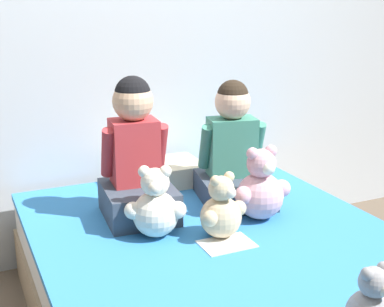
{
  "coord_description": "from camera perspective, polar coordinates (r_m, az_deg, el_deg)",
  "views": [
    {
      "loc": [
        -0.94,
        -1.66,
        1.39
      ],
      "look_at": [
        0.0,
        0.41,
        0.73
      ],
      "focal_mm": 50.0,
      "sensor_mm": 36.0,
      "label": 1
    }
  ],
  "objects": [
    {
      "name": "child_on_left",
      "position": [
        2.36,
        -6.01,
        -0.61
      ],
      "size": [
        0.33,
        0.37,
        0.63
      ],
      "rotation": [
        0.0,
        0.0,
        -0.08
      ],
      "color": "#384251",
      "rests_on": "bed"
    },
    {
      "name": "teddy_bear_held_by_left_child",
      "position": [
        2.19,
        -3.91,
        -5.7
      ],
      "size": [
        0.24,
        0.19,
        0.3
      ],
      "rotation": [
        0.0,
        0.0,
        -0.39
      ],
      "color": "silver",
      "rests_on": "bed"
    },
    {
      "name": "wall_behind_bed",
      "position": [
        2.91,
        -5.74,
        13.45
      ],
      "size": [
        8.0,
        0.06,
        2.5
      ],
      "color": "silver",
      "rests_on": "ground_plane"
    },
    {
      "name": "bed",
      "position": [
        2.24,
        4.5,
        -15.26
      ],
      "size": [
        1.47,
        2.02,
        0.45
      ],
      "color": "#997F60",
      "rests_on": "ground_plane"
    },
    {
      "name": "pillow_at_headboard",
      "position": [
        2.81,
        -3.6,
        -2.18
      ],
      "size": [
        0.45,
        0.29,
        0.11
      ],
      "color": "beige",
      "rests_on": "bed"
    },
    {
      "name": "teddy_bear_held_by_right_child",
      "position": [
        2.37,
        7.34,
        -3.73
      ],
      "size": [
        0.28,
        0.21,
        0.33
      ],
      "rotation": [
        0.0,
        0.0,
        0.02
      ],
      "color": "#DBA3B2",
      "rests_on": "bed"
    },
    {
      "name": "child_on_right",
      "position": [
        2.56,
        4.4,
        0.02
      ],
      "size": [
        0.39,
        0.44,
        0.58
      ],
      "rotation": [
        0.0,
        0.0,
        -0.21
      ],
      "color": "#384251",
      "rests_on": "bed"
    },
    {
      "name": "teddy_bear_between_children",
      "position": [
        2.18,
        3.24,
        -6.09
      ],
      "size": [
        0.22,
        0.17,
        0.27
      ],
      "rotation": [
        0.0,
        0.0,
        0.3
      ],
      "color": "#D1B78E",
      "rests_on": "bed"
    },
    {
      "name": "sign_card",
      "position": [
        2.16,
        3.72,
        -9.59
      ],
      "size": [
        0.21,
        0.15,
        0.0
      ],
      "color": "white",
      "rests_on": "bed"
    }
  ]
}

